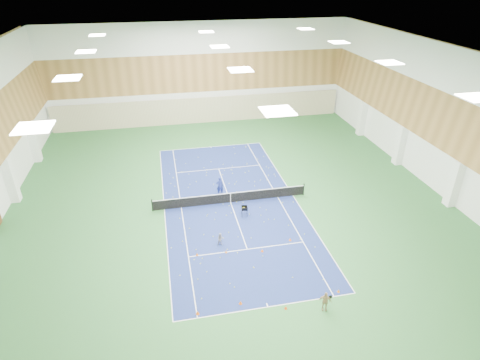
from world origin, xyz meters
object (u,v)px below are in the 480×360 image
child_apron (325,301)px  ball_cart (244,211)px  tennis_net (231,197)px  child_court (221,239)px  coach (220,186)px

child_apron → ball_cart: size_ratio=1.55×
tennis_net → child_court: (-1.74, -5.52, -0.05)m
coach → child_court: (-1.10, -7.09, -0.34)m
tennis_net → ball_cart: size_ratio=15.35×
tennis_net → ball_cart: (0.72, -2.14, -0.13)m
child_court → child_apron: child_apron is taller
child_court → child_apron: bearing=-61.2°
tennis_net → child_apron: 13.09m
coach → child_court: 7.18m
tennis_net → child_court: tennis_net is taller
child_apron → ball_cart: bearing=124.7°
child_court → child_apron: size_ratio=0.77×
tennis_net → child_court: 5.79m
child_apron → ball_cart: 10.84m
tennis_net → child_apron: size_ratio=9.93×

